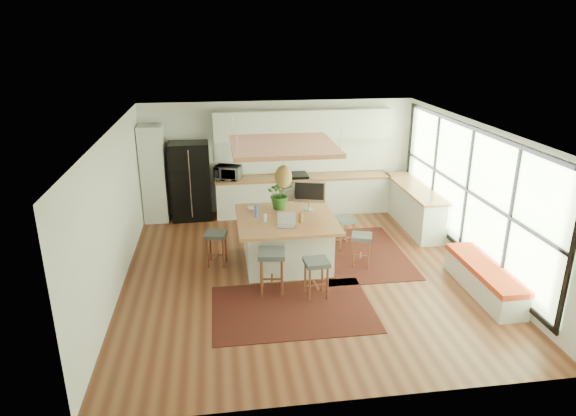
{
  "coord_description": "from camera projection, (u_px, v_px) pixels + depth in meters",
  "views": [
    {
      "loc": [
        -1.46,
        -8.38,
        4.31
      ],
      "look_at": [
        -0.2,
        0.5,
        1.1
      ],
      "focal_mm": 31.52,
      "sensor_mm": 36.0,
      "label": 1
    }
  ],
  "objects": [
    {
      "name": "wall_left",
      "position": [
        115.0,
        212.0,
        8.58
      ],
      "size": [
        0.0,
        7.0,
        7.0
      ],
      "primitive_type": "plane",
      "rotation": [
        1.57,
        0.0,
        1.57
      ],
      "color": "silver",
      "rests_on": "ground"
    },
    {
      "name": "wall_back",
      "position": [
        279.0,
        157.0,
        12.27
      ],
      "size": [
        6.5,
        0.0,
        6.5
      ],
      "primitive_type": "plane",
      "rotation": [
        1.57,
        0.0,
        0.0
      ],
      "color": "silver",
      "rests_on": "ground"
    },
    {
      "name": "island_bottle_1",
      "position": [
        266.0,
        217.0,
        9.31
      ],
      "size": [
        0.07,
        0.07,
        0.19
      ],
      "primitive_type": "cylinder",
      "color": "white",
      "rests_on": "island"
    },
    {
      "name": "right_counter_top",
      "position": [
        416.0,
        188.0,
        11.41
      ],
      "size": [
        0.64,
        2.54,
        0.05
      ],
      "primitive_type": "cube",
      "color": "#935434",
      "rests_on": "right_counter_base"
    },
    {
      "name": "rug_near",
      "position": [
        293.0,
        308.0,
        8.21
      ],
      "size": [
        2.6,
        1.8,
        0.01
      ],
      "primitive_type": "cube",
      "color": "black",
      "rests_on": "floor"
    },
    {
      "name": "right_counter_base",
      "position": [
        414.0,
        207.0,
        11.57
      ],
      "size": [
        0.6,
        2.5,
        0.88
      ],
      "primitive_type": "cube",
      "color": "silver",
      "rests_on": "floor"
    },
    {
      "name": "upper_cabinets",
      "position": [
        303.0,
        125.0,
        11.91
      ],
      "size": [
        4.2,
        0.34,
        0.7
      ],
      "primitive_type": "cube",
      "color": "silver",
      "rests_on": "wall_back"
    },
    {
      "name": "fridge",
      "position": [
        191.0,
        181.0,
        11.85
      ],
      "size": [
        0.93,
        0.74,
        1.84
      ],
      "primitive_type": null,
      "rotation": [
        0.0,
        0.0,
        0.03
      ],
      "color": "black",
      "rests_on": "floor"
    },
    {
      "name": "stool_near_left",
      "position": [
        272.0,
        273.0,
        8.63
      ],
      "size": [
        0.5,
        0.5,
        0.76
      ],
      "primitive_type": null,
      "rotation": [
        0.0,
        0.0,
        -0.12
      ],
      "color": "#3D4344",
      "rests_on": "floor"
    },
    {
      "name": "island_bottle_0",
      "position": [
        257.0,
        212.0,
        9.52
      ],
      "size": [
        0.07,
        0.07,
        0.19
      ],
      "primitive_type": "cylinder",
      "color": "blue",
      "rests_on": "island"
    },
    {
      "name": "laptop",
      "position": [
        287.0,
        220.0,
        9.07
      ],
      "size": [
        0.36,
        0.38,
        0.25
      ],
      "primitive_type": null,
      "rotation": [
        0.0,
        0.0,
        -0.09
      ],
      "color": "#A5A5AA",
      "rests_on": "island"
    },
    {
      "name": "window_bench",
      "position": [
        484.0,
        279.0,
        8.65
      ],
      "size": [
        0.52,
        2.0,
        0.5
      ],
      "primitive_type": null,
      "color": "silver",
      "rests_on": "floor"
    },
    {
      "name": "stool_right_front",
      "position": [
        361.0,
        248.0,
        9.6
      ],
      "size": [
        0.47,
        0.47,
        0.63
      ],
      "primitive_type": null,
      "rotation": [
        0.0,
        0.0,
        1.25
      ],
      "color": "#3D4344",
      "rests_on": "floor"
    },
    {
      "name": "stool_near_right",
      "position": [
        316.0,
        277.0,
        8.48
      ],
      "size": [
        0.43,
        0.43,
        0.67
      ],
      "primitive_type": null,
      "rotation": [
        0.0,
        0.0,
        0.07
      ],
      "color": "#3D4344",
      "rests_on": "floor"
    },
    {
      "name": "rug_right",
      "position": [
        359.0,
        253.0,
        10.22
      ],
      "size": [
        1.8,
        2.6,
        0.01
      ],
      "primitive_type": "cube",
      "color": "black",
      "rests_on": "floor"
    },
    {
      "name": "pantry",
      "position": [
        154.0,
        174.0,
        11.66
      ],
      "size": [
        0.55,
        0.6,
        2.25
      ],
      "primitive_type": "cube",
      "color": "silver",
      "rests_on": "floor"
    },
    {
      "name": "back_counter_base",
      "position": [
        303.0,
        195.0,
        12.35
      ],
      "size": [
        4.2,
        0.6,
        0.88
      ],
      "primitive_type": "cube",
      "color": "silver",
      "rests_on": "floor"
    },
    {
      "name": "island_plant",
      "position": [
        280.0,
        197.0,
        9.94
      ],
      "size": [
        0.59,
        0.65,
        0.47
      ],
      "primitive_type": "imported",
      "rotation": [
        0.0,
        0.0,
        0.08
      ],
      "color": "#1E4C19",
      "rests_on": "island"
    },
    {
      "name": "microwave",
      "position": [
        228.0,
        171.0,
        11.9
      ],
      "size": [
        0.66,
        0.5,
        0.4
      ],
      "primitive_type": "imported",
      "rotation": [
        0.0,
        0.0,
        -0.33
      ],
      "color": "#A5A5AA",
      "rests_on": "back_counter_top"
    },
    {
      "name": "island_bowl",
      "position": [
        253.0,
        209.0,
        9.91
      ],
      "size": [
        0.24,
        0.24,
        0.05
      ],
      "primitive_type": "imported",
      "rotation": [
        0.0,
        0.0,
        0.1
      ],
      "color": "beige",
      "rests_on": "island"
    },
    {
      "name": "monitor",
      "position": [
        309.0,
        197.0,
        9.87
      ],
      "size": [
        0.66,
        0.38,
        0.58
      ],
      "primitive_type": null,
      "rotation": [
        0.0,
        0.0,
        -0.27
      ],
      "color": "#A5A5AA",
      "rests_on": "island"
    },
    {
      "name": "backsplash",
      "position": [
        301.0,
        156.0,
        12.32
      ],
      "size": [
        4.2,
        0.02,
        0.8
      ],
      "primitive_type": "cube",
      "color": "white",
      "rests_on": "wall_back"
    },
    {
      "name": "floor",
      "position": [
        302.0,
        272.0,
        9.46
      ],
      "size": [
        7.0,
        7.0,
        0.0
      ],
      "primitive_type": "plane",
      "color": "#532617",
      "rests_on": "ground"
    },
    {
      "name": "stool_left_side",
      "position": [
        216.0,
        247.0,
        9.64
      ],
      "size": [
        0.46,
        0.46,
        0.66
      ],
      "primitive_type": null,
      "rotation": [
        0.0,
        0.0,
        -1.76
      ],
      "color": "#3D4344",
      "rests_on": "floor"
    },
    {
      "name": "wall_front",
      "position": [
        355.0,
        304.0,
        5.74
      ],
      "size": [
        6.5,
        0.0,
        6.5
      ],
      "primitive_type": "plane",
      "rotation": [
        -1.57,
        0.0,
        0.0
      ],
      "color": "silver",
      "rests_on": "ground"
    },
    {
      "name": "island",
      "position": [
        286.0,
        240.0,
        9.69
      ],
      "size": [
        1.85,
        1.85,
        0.93
      ],
      "primitive_type": null,
      "color": "#935434",
      "rests_on": "floor"
    },
    {
      "name": "back_counter_top",
      "position": [
        303.0,
        177.0,
        12.2
      ],
      "size": [
        4.24,
        0.64,
        0.05
      ],
      "primitive_type": "cube",
      "color": "#935434",
      "rests_on": "back_counter_base"
    },
    {
      "name": "ceiling",
      "position": [
        304.0,
        128.0,
        8.55
      ],
      "size": [
        7.0,
        7.0,
        0.0
      ],
      "primitive_type": "plane",
      "rotation": [
        3.14,
        0.0,
        0.0
      ],
      "color": "white",
      "rests_on": "ground"
    },
    {
      "name": "ceiling_panel",
      "position": [
        283.0,
        161.0,
        9.1
      ],
      "size": [
        1.86,
        1.86,
        0.8
      ],
      "primitive_type": null,
      "color": "#935434",
      "rests_on": "ceiling"
    },
    {
      "name": "stool_right_back",
      "position": [
        343.0,
        232.0,
        10.36
      ],
      "size": [
        0.5,
        0.5,
        0.67
      ],
      "primitive_type": null,
      "rotation": [
        0.0,
        0.0,
        1.89
      ],
      "color": "#3D4344",
      "rests_on": "floor"
    },
    {
      "name": "window_wall",
      "position": [
        473.0,
        193.0,
        9.42
      ],
      "size": [
        0.1,
        6.2,
        2.6
      ],
      "primitive_type": null,
      "color": "black",
      "rests_on": "wall_right"
    },
    {
      "name": "range",
      "position": [
        293.0,
        194.0,
        12.3
      ],
      "size": [
        0.76,
        0.62,
        1.0
      ],
      "primitive_type": null,
      "color": "#A5A5AA",
      "rests_on": "floor"
    },
    {
      "name": "wall_right",
      "position": [
        474.0,
        196.0,
        9.44
      ],
      "size": [
        0.0,
        7.0,
        7.0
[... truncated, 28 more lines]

